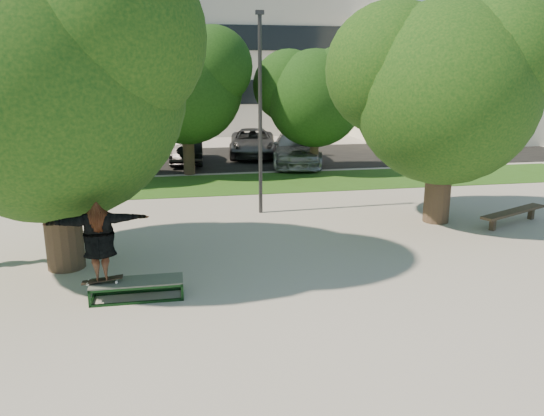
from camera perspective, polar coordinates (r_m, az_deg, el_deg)
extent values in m
plane|color=gray|center=(12.12, -1.99, -6.75)|extent=(120.00, 120.00, 0.00)
cube|color=#284A15|center=(21.29, -3.22, 2.64)|extent=(30.00, 4.00, 0.02)
cube|color=black|center=(27.57, -7.07, 5.27)|extent=(40.00, 8.00, 0.01)
cylinder|color=#38281E|center=(12.73, -21.81, 0.79)|extent=(0.84, 0.84, 3.20)
sphere|color=#0E360F|center=(12.43, -22.90, 11.92)|extent=(5.80, 5.80, 5.80)
sphere|color=#0E360F|center=(11.67, -17.45, 17.29)|extent=(4.06, 4.06, 4.06)
cylinder|color=#38281E|center=(16.37, 17.54, 3.67)|extent=(0.76, 0.76, 3.00)
sphere|color=#0E360F|center=(16.12, 18.16, 11.65)|extent=(5.20, 5.20, 5.20)
sphere|color=#0E360F|center=(16.25, 12.85, 14.31)|extent=(3.90, 3.90, 3.90)
sphere|color=#0E360F|center=(16.26, 23.06, 14.46)|extent=(3.64, 3.64, 3.64)
cylinder|color=#38281E|center=(22.88, -22.86, 5.89)|extent=(0.44, 0.44, 2.80)
sphere|color=#13330E|center=(22.70, -23.38, 11.02)|extent=(4.40, 4.40, 4.40)
sphere|color=#13330E|center=(23.58, -25.84, 12.20)|extent=(3.30, 3.30, 3.30)
sphere|color=#13330E|center=(22.06, -21.26, 13.16)|extent=(3.08, 3.08, 3.08)
cylinder|color=#38281E|center=(23.35, -9.00, 7.25)|extent=(0.50, 0.50, 3.00)
sphere|color=#13330E|center=(23.18, -9.22, 12.69)|extent=(4.80, 4.80, 4.80)
sphere|color=#13330E|center=(23.89, -12.29, 14.04)|extent=(3.60, 3.60, 3.60)
sphere|color=#13330E|center=(22.75, -6.45, 14.87)|extent=(3.36, 3.36, 3.36)
cylinder|color=#38281E|center=(23.69, 4.57, 6.99)|extent=(0.40, 0.40, 2.60)
sphere|color=#13330E|center=(23.52, 4.67, 11.66)|extent=(4.20, 4.20, 4.20)
sphere|color=#13330E|center=(23.86, 1.79, 13.00)|extent=(3.15, 3.15, 3.15)
sphere|color=#13330E|center=(23.36, 7.28, 13.38)|extent=(2.94, 2.94, 2.94)
cylinder|color=#2D2D30|center=(16.44, -1.28, 9.67)|extent=(0.12, 0.12, 6.00)
cube|color=#2D2D30|center=(16.47, -1.34, 20.30)|extent=(0.25, 0.15, 0.12)
cube|color=silver|center=(43.31, -11.71, 19.04)|extent=(30.00, 14.00, 16.00)
cube|color=black|center=(36.13, -11.43, 12.06)|extent=(27.60, 0.12, 1.60)
cube|color=black|center=(36.17, -11.72, 17.60)|extent=(27.60, 0.12, 1.60)
cube|color=silver|center=(38.56, 20.57, 13.07)|extent=(15.00, 10.00, 8.00)
cube|color=#475147|center=(10.92, -14.34, -7.64)|extent=(1.80, 0.60, 0.03)
cylinder|color=white|center=(10.94, -19.23, -7.74)|extent=(0.06, 0.03, 0.06)
cylinder|color=white|center=(11.08, -19.11, -7.43)|extent=(0.06, 0.03, 0.06)
cylinder|color=white|center=(10.86, -16.39, -7.66)|extent=(0.06, 0.03, 0.06)
cylinder|color=white|center=(11.01, -16.32, -7.35)|extent=(0.06, 0.03, 0.06)
cube|color=black|center=(10.96, -17.78, -7.35)|extent=(0.78, 0.20, 0.10)
imported|color=brown|center=(10.70, -18.11, -3.41)|extent=(1.96, 0.70, 1.56)
cube|color=#433728|center=(16.29, 22.65, -1.60)|extent=(0.18, 0.18, 0.37)
cube|color=#433728|center=(18.00, 26.10, -0.51)|extent=(0.18, 0.18, 0.37)
cube|color=#433728|center=(17.09, 24.53, -0.37)|extent=(2.66, 1.50, 0.07)
imported|color=silver|center=(26.60, -22.13, 5.47)|extent=(2.40, 4.30, 1.38)
imported|color=black|center=(26.46, -9.13, 6.37)|extent=(1.75, 4.41, 1.43)
imported|color=#58575C|center=(28.22, -2.08, 7.04)|extent=(3.06, 5.40, 1.42)
imported|color=#A3A3A7|center=(25.68, 2.62, 6.45)|extent=(3.21, 5.74, 1.57)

